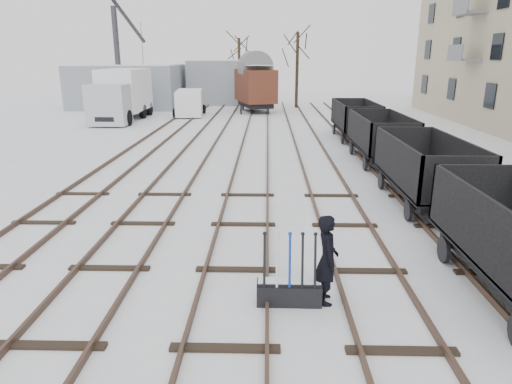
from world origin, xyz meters
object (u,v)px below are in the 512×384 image
Objects in this scene: worker at (327,259)px; box_van_wagon at (255,85)px; ground_frame at (289,291)px; panel_van at (190,102)px; crane at (120,80)px; lorry at (121,94)px.

worker is 0.31× the size of box_van_wagon.
worker is 33.48m from box_van_wagon.
worker is at bearing 8.10° from ground_frame.
worker is at bearing -81.81° from panel_van.
worker is at bearing -51.08° from crane.
ground_frame is 0.17× the size of lorry.
panel_van is at bearing -168.76° from box_van_wagon.
crane reaches higher than panel_van.
panel_van reaches higher than worker.
crane is at bearing 141.31° from panel_van.
crane is (-7.20, 4.59, 1.61)m from panel_van.
crane is at bearing 112.55° from ground_frame.
box_van_wagon is 1.19× the size of panel_van.
box_van_wagon reaches higher than lorry.
ground_frame is 1.00m from worker.
crane is at bearing 21.21° from worker.
panel_van is (-5.46, -2.90, -1.29)m from box_van_wagon.
lorry is 5.75m from panel_van.
lorry is 8.14m from crane.
lorry reaches higher than ground_frame.
lorry is at bearing -166.11° from box_van_wagon.
box_van_wagon is 0.70× the size of lorry.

